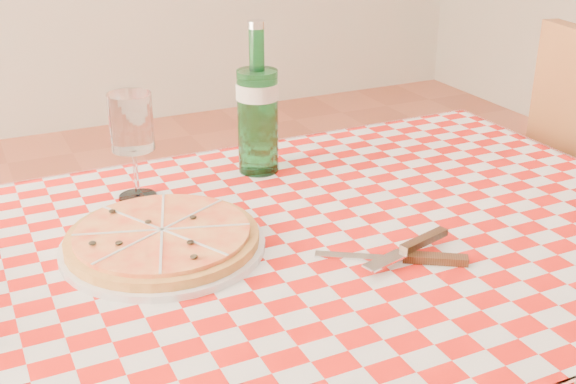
% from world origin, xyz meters
% --- Properties ---
extents(dining_table, '(1.20, 0.80, 0.75)m').
position_xyz_m(dining_table, '(0.00, 0.00, 0.66)').
color(dining_table, brown).
rests_on(dining_table, ground).
extents(tablecloth, '(1.30, 0.90, 0.01)m').
position_xyz_m(tablecloth, '(0.00, 0.00, 0.75)').
color(tablecloth, '#AC100A').
rests_on(tablecloth, dining_table).
extents(pizza_plate, '(0.40, 0.40, 0.04)m').
position_xyz_m(pizza_plate, '(-0.23, 0.07, 0.78)').
color(pizza_plate, '#BC7E3E').
rests_on(pizza_plate, tablecloth).
extents(water_bottle, '(0.11, 0.11, 0.29)m').
position_xyz_m(water_bottle, '(0.03, 0.30, 0.91)').
color(water_bottle, '#175F28').
rests_on(water_bottle, tablecloth).
extents(wine_glass, '(0.09, 0.09, 0.20)m').
position_xyz_m(wine_glass, '(-0.22, 0.28, 0.86)').
color(wine_glass, silver).
rests_on(wine_glass, tablecloth).
extents(cutlery, '(0.26, 0.23, 0.03)m').
position_xyz_m(cutlery, '(0.08, -0.13, 0.77)').
color(cutlery, silver).
rests_on(cutlery, tablecloth).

